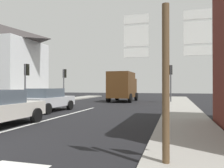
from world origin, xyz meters
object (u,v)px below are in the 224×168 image
(sedan_far, at_px, (47,100))
(traffic_light_near_left, at_px, (26,75))
(delivery_truck, at_px, (123,86))
(traffic_light_far_left, at_px, (64,78))
(route_sign_post, at_px, (166,71))
(traffic_light_far_right, at_px, (171,75))

(sedan_far, bearing_deg, traffic_light_near_left, 142.49)
(delivery_truck, relative_size, traffic_light_far_left, 1.47)
(route_sign_post, bearing_deg, traffic_light_far_right, 90.64)
(sedan_far, height_order, traffic_light_far_left, traffic_light_far_left)
(sedan_far, xyz_separation_m, route_sign_post, (7.70, -8.47, 1.15))
(delivery_truck, height_order, route_sign_post, route_sign_post)
(traffic_light_far_right, bearing_deg, traffic_light_far_left, -176.55)
(sedan_far, relative_size, traffic_light_far_right, 1.17)
(route_sign_post, height_order, traffic_light_far_left, traffic_light_far_left)
(traffic_light_far_left, relative_size, traffic_light_near_left, 1.02)
(traffic_light_far_left, distance_m, traffic_light_near_left, 6.47)
(traffic_light_near_left, bearing_deg, traffic_light_far_right, 33.09)
(traffic_light_near_left, bearing_deg, traffic_light_far_left, 90.00)
(traffic_light_far_right, xyz_separation_m, traffic_light_near_left, (-10.94, -7.13, -0.20))
(delivery_truck, height_order, traffic_light_far_right, traffic_light_far_right)
(sedan_far, height_order, traffic_light_near_left, traffic_light_near_left)
(traffic_light_far_left, bearing_deg, sedan_far, -69.31)
(traffic_light_far_left, distance_m, traffic_light_far_right, 10.96)
(traffic_light_far_left, xyz_separation_m, traffic_light_far_right, (10.94, 0.66, 0.16))
(traffic_light_far_left, xyz_separation_m, traffic_light_near_left, (-0.00, -6.47, -0.04))
(sedan_far, distance_m, route_sign_post, 11.50)
(delivery_truck, xyz_separation_m, traffic_light_near_left, (-6.02, -7.83, 0.84))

